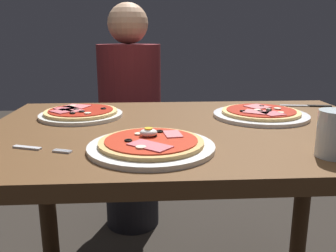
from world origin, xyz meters
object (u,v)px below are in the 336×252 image
(pizza_foreground, at_px, (151,145))
(knife, at_px, (309,106))
(dining_table, at_px, (189,163))
(pizza_across_left, at_px, (81,113))
(diner_person, at_px, (131,126))
(pizza_across_right, at_px, (261,114))
(water_glass_near, at_px, (335,137))
(fork, at_px, (37,149))

(pizza_foreground, xyz_separation_m, knife, (0.62, 0.50, -0.01))
(dining_table, bearing_deg, pizza_across_left, 156.01)
(dining_table, height_order, diner_person, diner_person)
(pizza_across_right, xyz_separation_m, water_glass_near, (0.04, -0.41, 0.04))
(knife, bearing_deg, diner_person, 145.32)
(dining_table, bearing_deg, diner_person, 105.22)
(diner_person, bearing_deg, knife, 145.32)
(water_glass_near, distance_m, fork, 0.69)
(dining_table, relative_size, water_glass_near, 11.48)
(fork, xyz_separation_m, diner_person, (0.18, 0.99, -0.19))
(water_glass_near, bearing_deg, fork, 172.28)
(pizza_foreground, height_order, water_glass_near, water_glass_near)
(water_glass_near, bearing_deg, diner_person, 115.10)
(water_glass_near, height_order, diner_person, diner_person)
(pizza_across_right, bearing_deg, pizza_across_left, 176.05)
(dining_table, xyz_separation_m, fork, (-0.39, -0.20, 0.12))
(water_glass_near, distance_m, diner_person, 1.22)
(fork, bearing_deg, diner_person, 79.66)
(pizza_across_left, bearing_deg, fork, -96.68)
(pizza_foreground, relative_size, pizza_across_left, 1.10)
(fork, distance_m, knife, 1.02)
(fork, distance_m, diner_person, 1.02)
(diner_person, bearing_deg, pizza_across_left, 77.59)
(pizza_across_right, bearing_deg, water_glass_near, -85.08)
(pizza_foreground, relative_size, knife, 1.57)
(pizza_across_right, relative_size, knife, 1.62)
(dining_table, distance_m, pizza_across_right, 0.31)
(pizza_foreground, xyz_separation_m, water_glass_near, (0.41, -0.08, 0.03))
(fork, relative_size, diner_person, 0.13)
(pizza_foreground, bearing_deg, knife, 38.88)
(water_glass_near, xyz_separation_m, diner_person, (-0.51, 1.08, -0.24))
(dining_table, bearing_deg, fork, -152.64)
(pizza_across_left, distance_m, pizza_across_right, 0.61)
(pizza_across_left, bearing_deg, water_glass_near, -35.11)
(water_glass_near, relative_size, fork, 0.70)
(fork, height_order, diner_person, diner_person)
(water_glass_near, bearing_deg, dining_table, 134.65)
(dining_table, distance_m, diner_person, 0.81)
(knife, bearing_deg, dining_table, -150.58)
(knife, bearing_deg, pizza_across_right, -145.45)
(water_glass_near, xyz_separation_m, fork, (-0.69, 0.09, -0.04))
(dining_table, distance_m, pizza_foreground, 0.28)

